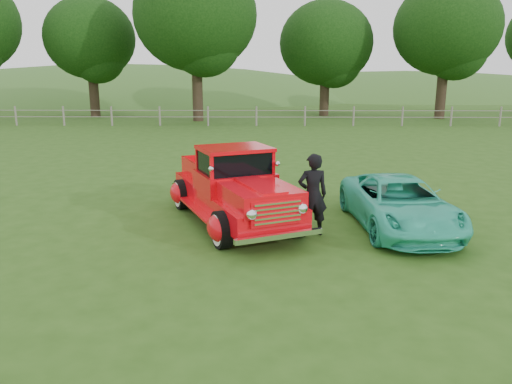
{
  "coord_description": "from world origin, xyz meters",
  "views": [
    {
      "loc": [
        0.43,
        -9.04,
        3.48
      ],
      "look_at": [
        0.28,
        1.2,
        0.93
      ],
      "focal_mm": 35.0,
      "sensor_mm": 36.0,
      "label": 1
    }
  ],
  "objects_px": {
    "teal_sedan": "(399,204)",
    "tree_mid_east": "(447,28)",
    "red_pickup": "(234,189)",
    "tree_near_west": "(195,16)",
    "tree_near_east": "(326,43)",
    "tree_mid_west": "(90,38)",
    "man": "(313,195)"
  },
  "relations": [
    {
      "from": "red_pickup",
      "to": "man",
      "type": "height_order",
      "value": "red_pickup"
    },
    {
      "from": "man",
      "to": "tree_mid_east",
      "type": "bearing_deg",
      "value": -123.64
    },
    {
      "from": "tree_mid_east",
      "to": "tree_near_west",
      "type": "bearing_deg",
      "value": -173.29
    },
    {
      "from": "tree_mid_west",
      "to": "man",
      "type": "bearing_deg",
      "value": -63.31
    },
    {
      "from": "tree_near_west",
      "to": "tree_mid_east",
      "type": "xyz_separation_m",
      "value": [
        17.0,
        2.0,
        -0.62
      ]
    },
    {
      "from": "tree_near_east",
      "to": "red_pickup",
      "type": "height_order",
      "value": "tree_near_east"
    },
    {
      "from": "tree_mid_west",
      "to": "tree_mid_east",
      "type": "height_order",
      "value": "tree_mid_east"
    },
    {
      "from": "tree_near_west",
      "to": "red_pickup",
      "type": "bearing_deg",
      "value": -80.69
    },
    {
      "from": "red_pickup",
      "to": "man",
      "type": "bearing_deg",
      "value": -50.43
    },
    {
      "from": "teal_sedan",
      "to": "man",
      "type": "bearing_deg",
      "value": -171.24
    },
    {
      "from": "red_pickup",
      "to": "teal_sedan",
      "type": "bearing_deg",
      "value": -29.8
    },
    {
      "from": "tree_near_west",
      "to": "tree_mid_east",
      "type": "relative_size",
      "value": 1.1
    },
    {
      "from": "tree_mid_west",
      "to": "man",
      "type": "xyz_separation_m",
      "value": [
        13.48,
        -26.81,
        -4.67
      ]
    },
    {
      "from": "tree_mid_west",
      "to": "teal_sedan",
      "type": "bearing_deg",
      "value": -59.6
    },
    {
      "from": "tree_mid_east",
      "to": "man",
      "type": "relative_size",
      "value": 5.34
    },
    {
      "from": "tree_near_west",
      "to": "tree_near_east",
      "type": "bearing_deg",
      "value": 23.96
    },
    {
      "from": "tree_mid_east",
      "to": "man",
      "type": "height_order",
      "value": "tree_mid_east"
    },
    {
      "from": "teal_sedan",
      "to": "man",
      "type": "xyz_separation_m",
      "value": [
        -1.98,
        -0.47,
        0.32
      ]
    },
    {
      "from": "teal_sedan",
      "to": "man",
      "type": "height_order",
      "value": "man"
    },
    {
      "from": "tree_near_west",
      "to": "teal_sedan",
      "type": "bearing_deg",
      "value": -72.29
    },
    {
      "from": "red_pickup",
      "to": "tree_near_west",
      "type": "bearing_deg",
      "value": 75.53
    },
    {
      "from": "tree_near_east",
      "to": "red_pickup",
      "type": "bearing_deg",
      "value": -101.0
    },
    {
      "from": "red_pickup",
      "to": "tree_near_east",
      "type": "bearing_deg",
      "value": 55.23
    },
    {
      "from": "red_pickup",
      "to": "teal_sedan",
      "type": "xyz_separation_m",
      "value": [
        3.69,
        -0.39,
        -0.23
      ]
    },
    {
      "from": "red_pickup",
      "to": "man",
      "type": "relative_size",
      "value": 2.98
    },
    {
      "from": "tree_near_west",
      "to": "tree_mid_west",
      "type": "bearing_deg",
      "value": 159.44
    },
    {
      "from": "teal_sedan",
      "to": "tree_mid_east",
      "type": "bearing_deg",
      "value": 64.69
    },
    {
      "from": "teal_sedan",
      "to": "man",
      "type": "relative_size",
      "value": 2.31
    },
    {
      "from": "tree_near_east",
      "to": "tree_mid_east",
      "type": "bearing_deg",
      "value": -14.04
    },
    {
      "from": "tree_near_west",
      "to": "red_pickup",
      "type": "height_order",
      "value": "tree_near_west"
    },
    {
      "from": "tree_mid_east",
      "to": "man",
      "type": "bearing_deg",
      "value": -114.06
    },
    {
      "from": "tree_mid_west",
      "to": "teal_sedan",
      "type": "height_order",
      "value": "tree_mid_west"
    }
  ]
}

